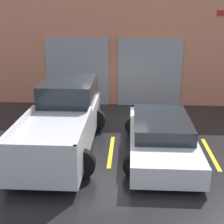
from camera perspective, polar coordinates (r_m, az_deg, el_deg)
ground_plane at (r=11.41m, az=0.42°, el=-2.98°), size 28.00×28.00×0.00m
shophouse_building at (r=14.01m, az=1.13°, el=11.50°), size 16.34×0.68×4.99m
pickup_truck at (r=9.79m, az=-8.90°, el=-1.45°), size 2.43×5.22×1.88m
sedan_white at (r=9.49m, az=8.97°, el=-4.34°), size 2.23×4.63×1.10m
parking_stripe_far_left at (r=10.27m, az=-17.31°, el=-6.39°), size 0.12×2.20×0.01m
parking_stripe_left at (r=9.65m, az=-0.18°, el=-7.13°), size 0.12×2.20×0.01m
parking_stripe_centre at (r=9.95m, az=17.56°, el=-7.24°), size 0.12×2.20×0.01m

